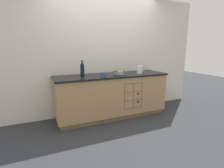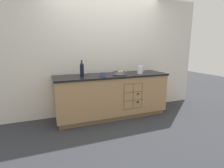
{
  "view_description": "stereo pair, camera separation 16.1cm",
  "coord_description": "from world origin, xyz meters",
  "px_view_note": "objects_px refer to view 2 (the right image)",
  "views": [
    {
      "loc": [
        -1.43,
        -3.23,
        1.45
      ],
      "look_at": [
        0.0,
        0.0,
        0.7
      ],
      "focal_mm": 28.0,
      "sensor_mm": 36.0,
      "label": 1
    },
    {
      "loc": [
        -1.28,
        -3.29,
        1.45
      ],
      "look_at": [
        0.0,
        0.0,
        0.7
      ],
      "focal_mm": 28.0,
      "sensor_mm": 36.0,
      "label": 2
    }
  ],
  "objects_px": {
    "white_pitcher": "(140,70)",
    "ceramic_mug": "(103,74)",
    "standing_wine_bottle": "(82,69)",
    "fruit_bowl": "(120,73)"
  },
  "relations": [
    {
      "from": "fruit_bowl",
      "to": "ceramic_mug",
      "type": "xyz_separation_m",
      "value": [
        -0.37,
        -0.06,
        -0.0
      ]
    },
    {
      "from": "white_pitcher",
      "to": "fruit_bowl",
      "type": "bearing_deg",
      "value": 177.04
    },
    {
      "from": "ceramic_mug",
      "to": "standing_wine_bottle",
      "type": "height_order",
      "value": "standing_wine_bottle"
    },
    {
      "from": "white_pitcher",
      "to": "standing_wine_bottle",
      "type": "relative_size",
      "value": 0.57
    },
    {
      "from": "fruit_bowl",
      "to": "standing_wine_bottle",
      "type": "distance_m",
      "value": 0.76
    },
    {
      "from": "fruit_bowl",
      "to": "standing_wine_bottle",
      "type": "height_order",
      "value": "standing_wine_bottle"
    },
    {
      "from": "white_pitcher",
      "to": "standing_wine_bottle",
      "type": "xyz_separation_m",
      "value": [
        -1.21,
        0.08,
        0.05
      ]
    },
    {
      "from": "standing_wine_bottle",
      "to": "fruit_bowl",
      "type": "bearing_deg",
      "value": -4.5
    },
    {
      "from": "white_pitcher",
      "to": "ceramic_mug",
      "type": "distance_m",
      "value": 0.84
    },
    {
      "from": "fruit_bowl",
      "to": "ceramic_mug",
      "type": "height_order",
      "value": "fruit_bowl"
    }
  ]
}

